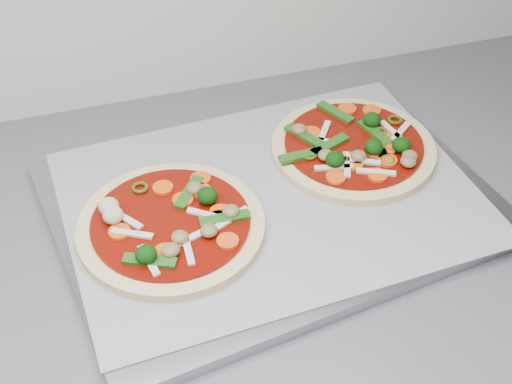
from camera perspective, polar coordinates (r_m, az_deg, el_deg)
name	(u,v)px	position (r m, az deg, el deg)	size (l,w,h in m)	color
baking_tray	(270,202)	(0.87, 1.16, -0.81)	(0.51, 0.38, 0.02)	#96979C
parchment	(271,196)	(0.87, 1.17, -0.36)	(0.49, 0.35, 0.00)	#939397
pizza_left	(171,225)	(0.82, -6.81, -2.63)	(0.22, 0.22, 0.04)	#ECC48D
pizza_right	(354,147)	(0.93, 7.88, 3.58)	(0.22, 0.22, 0.04)	#ECC48D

